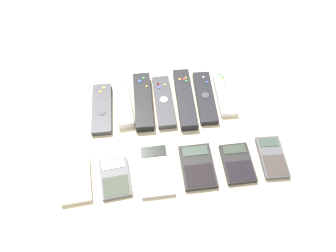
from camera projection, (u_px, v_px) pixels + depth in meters
The scene contains 14 objects.
ground_plane at pixel (170, 139), 0.91m from camera, with size 3.00×3.00×0.00m, color beige.
remote_0 at pixel (102, 108), 0.96m from camera, with size 0.06×0.18×0.02m.
remote_1 at pixel (123, 104), 0.97m from camera, with size 0.06×0.17×0.02m.
remote_2 at pixel (143, 101), 0.97m from camera, with size 0.06×0.21×0.03m.
remote_3 at pixel (164, 101), 0.98m from camera, with size 0.05×0.19×0.02m.
remote_4 at pixel (185, 99), 0.98m from camera, with size 0.06×0.22×0.03m.
remote_5 at pixel (205, 97), 0.99m from camera, with size 0.06×0.20×0.02m.
remote_6 at pixel (224, 93), 0.99m from camera, with size 0.06×0.17×0.02m.
calculator_0 at pixel (76, 180), 0.83m from camera, with size 0.08×0.13×0.02m.
calculator_1 at pixel (115, 178), 0.84m from camera, with size 0.08×0.11×0.01m.
calculator_2 at pixel (155, 170), 0.85m from camera, with size 0.09×0.15×0.01m.
calculator_3 at pixel (198, 166), 0.85m from camera, with size 0.09×0.13×0.02m.
calculator_4 at pixel (237, 163), 0.86m from camera, with size 0.08×0.12×0.01m.
calculator_5 at pixel (272, 157), 0.87m from camera, with size 0.07×0.13×0.02m.
Camera 1 is at (-0.07, -0.49, 0.77)m, focal length 35.00 mm.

